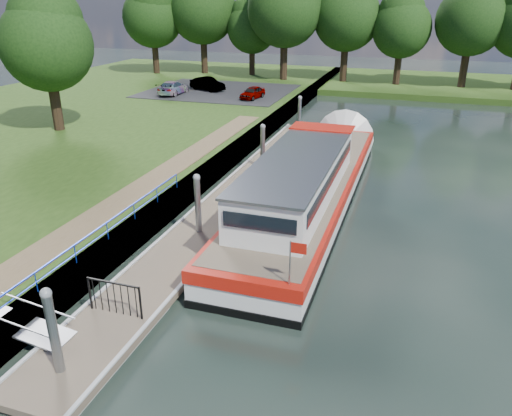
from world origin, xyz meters
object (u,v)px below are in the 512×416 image
(barge, at_px, (311,182))
(car_a, at_px, (252,93))
(car_b, at_px, (207,84))
(pontoon, at_px, (236,198))
(car_c, at_px, (173,88))

(barge, bearing_deg, car_a, 115.68)
(barge, xyz_separation_m, car_b, (-15.72, 23.65, 0.39))
(pontoon, height_order, car_b, car_b)
(barge, height_order, car_c, barge)
(car_b, bearing_deg, car_a, -91.67)
(pontoon, relative_size, car_a, 9.36)
(pontoon, distance_m, barge, 3.86)
(barge, relative_size, car_b, 5.42)
(barge, bearing_deg, car_b, 123.62)
(car_b, bearing_deg, car_c, 165.45)
(car_c, bearing_deg, car_b, -129.87)
(car_a, relative_size, car_b, 0.82)
(car_a, bearing_deg, barge, -54.87)
(barge, distance_m, car_a, 23.27)
(barge, distance_m, car_b, 28.40)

